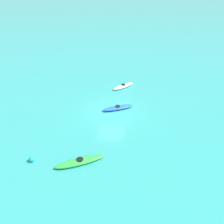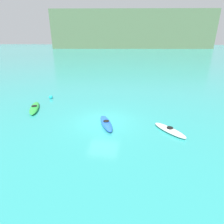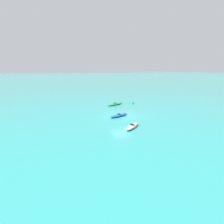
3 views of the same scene
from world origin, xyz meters
name	(u,v)px [view 1 (image 1 of 3)]	position (x,y,z in m)	size (l,w,h in m)	color
ground_plane	(111,111)	(0.00, 0.00, 0.00)	(600.00, 600.00, 0.00)	teal
kayak_white	(123,86)	(4.97, -0.98, 0.16)	(2.31, 2.51, 0.37)	white
kayak_blue	(118,108)	(0.36, -0.57, 0.16)	(1.75, 2.96, 0.37)	blue
kayak_green	(80,161)	(-6.90, 1.67, 0.16)	(2.12, 3.49, 0.37)	green
buoy_cyan	(32,159)	(-6.95, 5.03, 0.20)	(0.39, 0.39, 0.39)	#19B7C6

